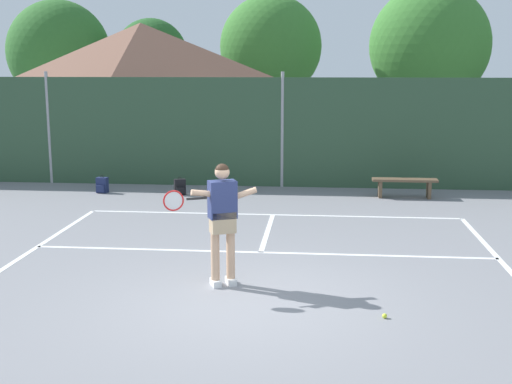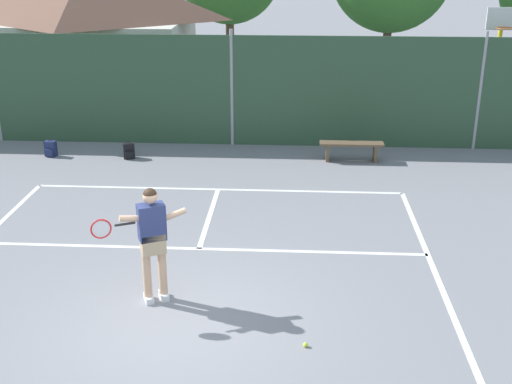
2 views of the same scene
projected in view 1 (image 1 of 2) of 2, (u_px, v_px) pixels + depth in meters
ground_plane at (245, 301)px, 9.35m from camera, size 120.00×120.00×0.00m
court_markings at (250, 286)px, 9.98m from camera, size 8.30×11.10×0.01m
chainlink_fence at (282, 133)px, 17.87m from camera, size 26.09×0.09×3.09m
clubhouse_building at (142, 90)px, 22.78m from camera, size 6.65×5.20×4.66m
treeline_backdrop at (306, 51)px, 28.84m from camera, size 27.22×4.59×6.64m
tennis_player at (222, 213)px, 9.82m from camera, size 1.29×0.73×1.85m
tennis_ball at (385, 316)px, 8.71m from camera, size 0.07×0.07×0.07m
backpack_navy at (102, 185)px, 17.24m from camera, size 0.30×0.27×0.46m
backpack_black at (180, 187)px, 16.99m from camera, size 0.33×0.32×0.46m
courtside_bench at (405, 184)px, 16.56m from camera, size 1.60×0.36×0.48m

